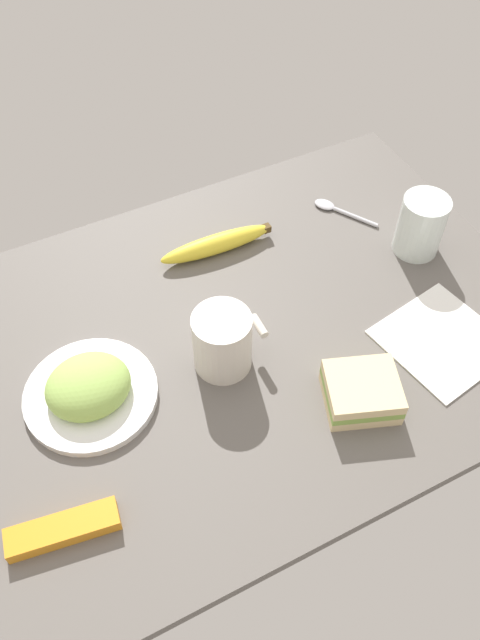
{
  "coord_description": "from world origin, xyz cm",
  "views": [
    {
      "loc": [
        -25.75,
        -51.12,
        77.0
      ],
      "look_at": [
        0.0,
        0.0,
        5.0
      ],
      "focal_mm": 36.27,
      "sensor_mm": 36.0,
      "label": 1
    }
  ],
  "objects_px": {
    "banana": "(217,244)",
    "paper_napkin": "(442,340)",
    "plate_of_food": "(89,389)",
    "spoon": "(336,209)",
    "glass_of_milk": "(420,228)",
    "sandwich_main": "(362,392)",
    "coffee_mug_black": "(223,341)",
    "snack_bar": "(63,529)"
  },
  "relations": [
    {
      "from": "banana",
      "to": "paper_napkin",
      "type": "height_order",
      "value": "banana"
    },
    {
      "from": "paper_napkin",
      "to": "plate_of_food",
      "type": "bearing_deg",
      "value": 164.1
    },
    {
      "from": "glass_of_milk",
      "to": "snack_bar",
      "type": "distance_m",
      "value": 0.68
    },
    {
      "from": "coffee_mug_black",
      "to": "banana",
      "type": "bearing_deg",
      "value": 66.93
    },
    {
      "from": "banana",
      "to": "snack_bar",
      "type": "relative_size",
      "value": 1.45
    },
    {
      "from": "snack_bar",
      "to": "sandwich_main",
      "type": "bearing_deg",
      "value": 7.93
    },
    {
      "from": "plate_of_food",
      "to": "paper_napkin",
      "type": "xyz_separation_m",
      "value": [
        0.48,
        -0.14,
        -0.02
      ]
    },
    {
      "from": "plate_of_food",
      "to": "banana",
      "type": "height_order",
      "value": "plate_of_food"
    },
    {
      "from": "sandwich_main",
      "to": "banana",
      "type": "bearing_deg",
      "value": 98.39
    },
    {
      "from": "plate_of_food",
      "to": "banana",
      "type": "distance_m",
      "value": 0.32
    },
    {
      "from": "glass_of_milk",
      "to": "banana",
      "type": "xyz_separation_m",
      "value": [
        -0.29,
        0.14,
        -0.03
      ]
    },
    {
      "from": "plate_of_food",
      "to": "paper_napkin",
      "type": "distance_m",
      "value": 0.5
    },
    {
      "from": "banana",
      "to": "snack_bar",
      "type": "distance_m",
      "value": 0.49
    },
    {
      "from": "glass_of_milk",
      "to": "paper_napkin",
      "type": "bearing_deg",
      "value": -114.27
    },
    {
      "from": "sandwich_main",
      "to": "spoon",
      "type": "height_order",
      "value": "sandwich_main"
    },
    {
      "from": "sandwich_main",
      "to": "snack_bar",
      "type": "height_order",
      "value": "sandwich_main"
    },
    {
      "from": "glass_of_milk",
      "to": "sandwich_main",
      "type": "bearing_deg",
      "value": -139.75
    },
    {
      "from": "glass_of_milk",
      "to": "banana",
      "type": "height_order",
      "value": "glass_of_milk"
    },
    {
      "from": "sandwich_main",
      "to": "spoon",
      "type": "bearing_deg",
      "value": 62.81
    },
    {
      "from": "plate_of_food",
      "to": "spoon",
      "type": "distance_m",
      "value": 0.52
    },
    {
      "from": "banana",
      "to": "spoon",
      "type": "relative_size",
      "value": 1.76
    },
    {
      "from": "paper_napkin",
      "to": "sandwich_main",
      "type": "bearing_deg",
      "value": -169.27
    },
    {
      "from": "coffee_mug_black",
      "to": "banana",
      "type": "xyz_separation_m",
      "value": [
        0.09,
        0.2,
        -0.03
      ]
    },
    {
      "from": "plate_of_food",
      "to": "paper_napkin",
      "type": "bearing_deg",
      "value": -15.9
    },
    {
      "from": "glass_of_milk",
      "to": "paper_napkin",
      "type": "height_order",
      "value": "glass_of_milk"
    },
    {
      "from": "banana",
      "to": "sandwich_main",
      "type": "bearing_deg",
      "value": -81.61
    },
    {
      "from": "banana",
      "to": "glass_of_milk",
      "type": "bearing_deg",
      "value": -25.5
    },
    {
      "from": "banana",
      "to": "paper_napkin",
      "type": "distance_m",
      "value": 0.38
    },
    {
      "from": "plate_of_food",
      "to": "glass_of_milk",
      "type": "bearing_deg",
      "value": 3.55
    },
    {
      "from": "plate_of_food",
      "to": "banana",
      "type": "xyz_separation_m",
      "value": [
        0.27,
        0.17,
        -0.0
      ]
    },
    {
      "from": "glass_of_milk",
      "to": "spoon",
      "type": "bearing_deg",
      "value": 116.46
    },
    {
      "from": "plate_of_food",
      "to": "banana",
      "type": "relative_size",
      "value": 0.95
    },
    {
      "from": "glass_of_milk",
      "to": "paper_napkin",
      "type": "distance_m",
      "value": 0.19
    },
    {
      "from": "glass_of_milk",
      "to": "banana",
      "type": "distance_m",
      "value": 0.32
    },
    {
      "from": "banana",
      "to": "snack_bar",
      "type": "height_order",
      "value": "banana"
    },
    {
      "from": "plate_of_food",
      "to": "sandwich_main",
      "type": "relative_size",
      "value": 1.52
    },
    {
      "from": "spoon",
      "to": "paper_napkin",
      "type": "xyz_separation_m",
      "value": [
        -0.01,
        -0.31,
        -0.0
      ]
    },
    {
      "from": "sandwich_main",
      "to": "banana",
      "type": "xyz_separation_m",
      "value": [
        -0.05,
        0.34,
        -0.01
      ]
    },
    {
      "from": "coffee_mug_black",
      "to": "glass_of_milk",
      "type": "xyz_separation_m",
      "value": [
        0.38,
        0.06,
        -0.0
      ]
    },
    {
      "from": "coffee_mug_black",
      "to": "spoon",
      "type": "xyz_separation_m",
      "value": [
        0.31,
        0.2,
        -0.05
      ]
    },
    {
      "from": "plate_of_food",
      "to": "coffee_mug_black",
      "type": "distance_m",
      "value": 0.19
    },
    {
      "from": "glass_of_milk",
      "to": "banana",
      "type": "bearing_deg",
      "value": 154.5
    }
  ]
}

